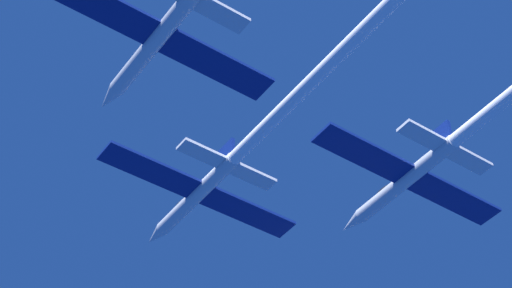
% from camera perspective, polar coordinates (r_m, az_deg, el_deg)
% --- Properties ---
extents(jet_lead, '(17.32, 42.49, 2.87)m').
position_cam_1_polar(jet_lead, '(68.78, 0.88, 1.33)').
color(jet_lead, silver).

